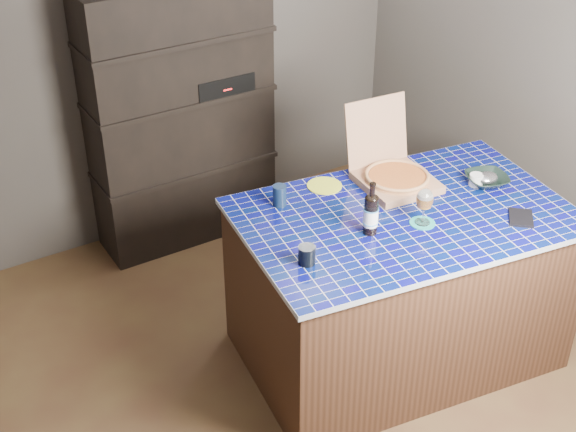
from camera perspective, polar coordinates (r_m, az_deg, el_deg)
room at (r=3.98m, az=1.32°, el=3.63°), size 3.50×3.50×3.50m
shelving_unit at (r=5.35m, az=-7.62°, el=7.08°), size 1.20×0.41×1.80m
kitchen_island at (r=4.48m, az=7.87°, el=-4.89°), size 1.85×1.31×0.94m
pizza_box at (r=4.45m, az=7.58°, el=2.96°), size 0.42×0.50×0.42m
mead_bottle at (r=3.98m, az=5.92°, el=0.18°), size 0.08×0.08×0.29m
teal_trivet at (r=4.14m, az=9.53°, el=-0.50°), size 0.13×0.13×0.01m
wine_glass at (r=4.07m, az=9.70°, el=1.12°), size 0.09×0.09×0.20m
tumbler at (r=3.78m, az=1.35°, el=-2.79°), size 0.08×0.08×0.09m
dvd_case at (r=4.29m, az=16.23°, el=-0.12°), size 0.20×0.20×0.01m
bowl at (r=4.55m, az=13.95°, el=2.52°), size 0.29×0.29×0.06m
foil_contents at (r=4.55m, az=13.97°, el=2.65°), size 0.13×0.11×0.06m
white_jar at (r=4.53m, az=13.24°, el=2.52°), size 0.08×0.08×0.07m
navy_cup at (r=4.21m, az=-0.60°, el=1.46°), size 0.07×0.07×0.12m
green_trivet at (r=4.42m, az=2.61°, el=2.17°), size 0.19×0.19×0.01m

